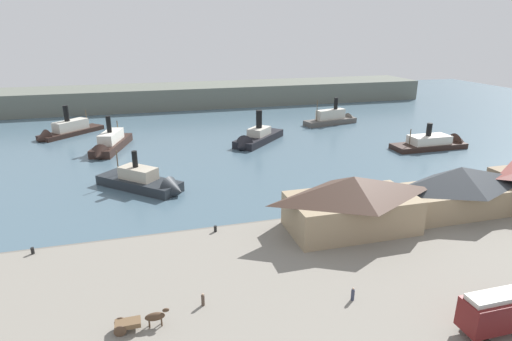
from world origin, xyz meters
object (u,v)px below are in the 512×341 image
ferry_shed_central_terminal (352,203)px  ferry_moored_west (147,183)px  mooring_post_east (215,229)px  ferry_near_quay (335,119)px  pedestrian_walking_east (353,294)px  ferry_outer_harbor (64,131)px  mooring_post_center_west (33,251)px  street_tram (509,308)px  ferry_approaching_west (255,139)px  ferry_shed_east_terminal (458,189)px  horse_cart (139,321)px  ferry_departing_north (438,143)px  pedestrian_by_tram (203,300)px  ferry_moored_east (109,145)px

ferry_shed_central_terminal → ferry_moored_west: size_ratio=1.08×
mooring_post_east → ferry_near_quay: (51.91, 67.84, -0.02)m
pedestrian_walking_east → mooring_post_east: size_ratio=1.73×
ferry_outer_harbor → mooring_post_center_west: bearing=-85.1°
ferry_outer_harbor → mooring_post_east: bearing=-67.2°
street_tram → ferry_approaching_west: size_ratio=0.53×
street_tram → ferry_outer_harbor: bearing=118.1°
pedestrian_walking_east → ferry_approaching_west: (8.29, 70.36, -0.45)m
ferry_near_quay → ferry_approaching_west: bearing=-151.0°
street_tram → ferry_near_quay: bearing=73.7°
ferry_shed_east_terminal → ferry_outer_harbor: bearing=132.2°
horse_cart → ferry_approaching_west: size_ratio=0.29×
pedestrian_walking_east → ferry_outer_harbor: bearing=114.4°
ferry_approaching_west → ferry_departing_north: bearing=-19.9°
ferry_shed_central_terminal → pedestrian_by_tram: size_ratio=12.50×
street_tram → mooring_post_center_west: (-48.23, 28.95, -2.19)m
pedestrian_by_tram → ferry_outer_harbor: (-26.43, 90.04, -0.43)m
street_tram → mooring_post_east: bearing=129.5°
ferry_moored_west → ferry_departing_north: 74.64m
street_tram → pedestrian_walking_east: size_ratio=6.31×
mooring_post_center_west → ferry_approaching_west: ferry_approaching_west is taller
pedestrian_walking_east → ferry_departing_north: 75.90m
pedestrian_walking_east → ferry_departing_north: ferry_departing_north is taller
mooring_post_east → horse_cart: bearing=-120.5°
ferry_shed_east_terminal → pedestrian_walking_east: size_ratio=13.05×
ferry_shed_east_terminal → mooring_post_center_west: size_ratio=22.59×
horse_cart → mooring_post_center_west: horse_cart is taller
mooring_post_center_west → mooring_post_east: bearing=-0.4°
pedestrian_walking_east → ferry_departing_north: size_ratio=0.07×
ferry_moored_west → ferry_near_quay: 75.54m
ferry_moored_west → ferry_outer_harbor: 54.60m
street_tram → ferry_departing_north: (41.14, 62.63, -2.61)m
ferry_approaching_west → ferry_moored_east: size_ratio=0.89×
mooring_post_center_west → ferry_outer_harbor: (-6.30, 73.09, -0.19)m
pedestrian_by_tram → ferry_shed_central_terminal: bearing=27.1°
street_tram → ferry_departing_north: 74.97m
ferry_moored_west → ferry_moored_east: bearing=105.5°
ferry_approaching_west → ferry_near_quay: ferry_approaching_west is taller
ferry_moored_west → ferry_near_quay: bearing=36.2°
horse_cart → ferry_departing_north: size_ratio=0.25×
pedestrian_walking_east → mooring_post_east: pedestrian_walking_east is taller
horse_cart → pedestrian_walking_east: 22.72m
mooring_post_east → ferry_approaching_west: bearing=68.3°
ferry_shed_central_terminal → horse_cart: 33.92m
ferry_shed_east_terminal → mooring_post_east: (-38.90, 3.54, -3.47)m
mooring_post_center_west → ferry_moored_west: (15.49, 23.03, -0.26)m
ferry_shed_east_terminal → ferry_departing_north: ferry_shed_east_terminal is taller
mooring_post_east → ferry_shed_east_terminal: bearing=-5.2°
ferry_approaching_west → ferry_shed_east_terminal: bearing=-70.5°
pedestrian_by_tram → ferry_outer_harbor: ferry_outer_harbor is taller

